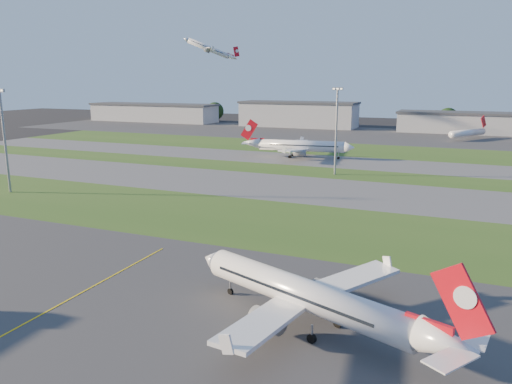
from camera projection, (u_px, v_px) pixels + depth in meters
The scene contains 20 objects.
grass_strip_a at pixel (200, 214), 105.84m from camera, with size 300.00×34.00×0.01m, color #2E521B.
taxiway_a at pixel (260, 185), 135.49m from camera, with size 300.00×32.00×0.01m, color #515154.
grass_strip_b at pixel (290, 170), 157.96m from camera, with size 300.00×18.00×0.01m, color #2E521B.
taxiway_b at pixel (310, 160), 177.73m from camera, with size 300.00×26.00×0.01m, color #515154.
grass_strip_c at pixel (333, 149), 207.39m from camera, with size 300.00×40.00×0.01m, color #2E521B.
apron_far at pixel (362, 135), 261.31m from camera, with size 400.00×80.00×0.01m, color #333335.
yellow_line at pixel (17, 328), 57.21m from camera, with size 0.25×60.00×0.02m, color gold.
airliner_parked at pixel (305, 295), 56.92m from camera, with size 33.36×28.28×10.94m.
airliner_taxiing at pixel (300, 146), 182.40m from camera, with size 39.01×32.92×12.20m.
airliner_departing at pixel (209, 49), 265.44m from camera, with size 25.51×21.90×8.82m.
mini_jet_near at pixel (468, 133), 238.19m from camera, with size 16.44×25.28×9.48m.
light_mast_west at pixel (4, 134), 123.49m from camera, with size 3.20×0.70×25.80m.
light_mast_centre at pixel (336, 125), 147.22m from camera, with size 3.20×0.70×25.80m.
hangar_far_west at pixel (153, 112), 343.92m from camera, with size 91.80×23.00×12.20m.
hangar_west at pixel (298, 114), 303.69m from camera, with size 71.40×23.00×15.20m.
hangar_east at pixel (476, 123), 266.13m from camera, with size 81.60×23.00×11.20m.
tree_far_west at pixel (118, 110), 370.73m from camera, with size 11.00×11.00×12.00m.
tree_west at pixel (215, 111), 341.98m from camera, with size 12.10×12.10×13.20m.
tree_mid_west at pixel (343, 117), 304.47m from camera, with size 9.90×9.90×10.80m.
tree_mid_east at pixel (448, 118), 284.15m from camera, with size 11.55×11.55×12.60m.
Camera 1 is at (50.72, -37.54, 27.84)m, focal length 35.00 mm.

